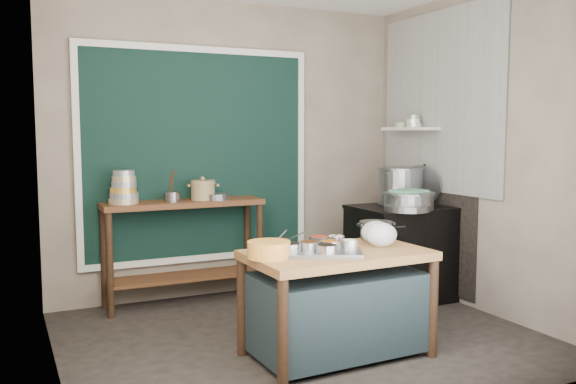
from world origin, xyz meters
name	(u,v)px	position (x,y,z in m)	size (l,w,h in m)	color
floor	(300,338)	(0.00, 0.00, -0.01)	(3.50, 3.00, 0.02)	#2E2823
back_wall	(231,149)	(0.00, 1.51, 1.40)	(3.50, 0.02, 2.80)	gray
left_wall	(49,160)	(-1.76, 0.00, 1.40)	(0.02, 3.00, 2.80)	gray
right_wall	(481,151)	(1.76, 0.00, 1.40)	(0.02, 3.00, 2.80)	gray
curtain_panel	(198,155)	(-0.35, 1.47, 1.35)	(2.10, 0.02, 1.90)	black
curtain_frame	(198,155)	(-0.35, 1.46, 1.35)	(2.22, 0.03, 2.02)	beige
tile_panel	(439,102)	(1.74, 0.55, 1.85)	(0.02, 1.70, 1.70)	#B2B2AA
soot_patch	(430,221)	(1.74, 0.65, 0.70)	(0.01, 1.30, 1.30)	black
wall_shelf	(410,129)	(1.63, 0.85, 1.60)	(0.22, 0.70, 0.03)	beige
prep_table	(337,304)	(0.05, -0.47, 0.38)	(1.25, 0.72, 0.75)	olive
back_counter	(184,252)	(-0.55, 1.28, 0.47)	(1.45, 0.40, 0.95)	#4E2916
stove_block	(403,254)	(1.35, 0.55, 0.42)	(0.90, 0.68, 0.85)	black
stove_top	(404,208)	(1.35, 0.55, 0.86)	(0.92, 0.69, 0.03)	black
condiment_tray	(315,251)	(-0.12, -0.45, 0.76)	(0.61, 0.44, 0.03)	gray
condiment_bowls	(313,245)	(-0.13, -0.45, 0.81)	(0.59, 0.45, 0.06)	gray
yellow_basin	(269,250)	(-0.47, -0.47, 0.80)	(0.28, 0.28, 0.11)	#CC8138
saucepan	(376,231)	(0.54, -0.21, 0.82)	(0.26, 0.26, 0.14)	gray
plastic_bag_a	(381,235)	(0.42, -0.46, 0.84)	(0.23, 0.20, 0.17)	white
plastic_bag_b	(376,232)	(0.46, -0.33, 0.83)	(0.22, 0.19, 0.17)	white
bowl_stack	(124,189)	(-1.08, 1.26, 1.08)	(0.26, 0.26, 0.29)	tan
utensil_cup	(172,197)	(-0.66, 1.24, 0.99)	(0.15, 0.15, 0.09)	gray
ceramic_crock	(203,191)	(-0.37, 1.27, 1.03)	(0.24, 0.24, 0.16)	olive
wide_bowl	(217,197)	(-0.25, 1.22, 0.98)	(0.23, 0.23, 0.06)	gray
stock_pot	(400,186)	(1.41, 0.69, 1.06)	(0.45, 0.45, 0.35)	gray
pot_lid	(422,185)	(1.60, 0.61, 1.07)	(0.38, 0.38, 0.02)	gray
steamer	(409,201)	(1.26, 0.35, 0.96)	(0.47, 0.47, 0.15)	gray
green_cloth	(409,191)	(1.26, 0.35, 1.04)	(0.28, 0.22, 0.02)	#559471
shallow_pan	(407,208)	(1.17, 0.26, 0.91)	(0.40, 0.40, 0.05)	gray
shelf_bowl_stack	(414,121)	(1.63, 0.79, 1.67)	(0.15, 0.15, 0.12)	silver
shelf_bowl_green	(402,125)	(1.63, 0.99, 1.64)	(0.13, 0.13, 0.05)	gray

